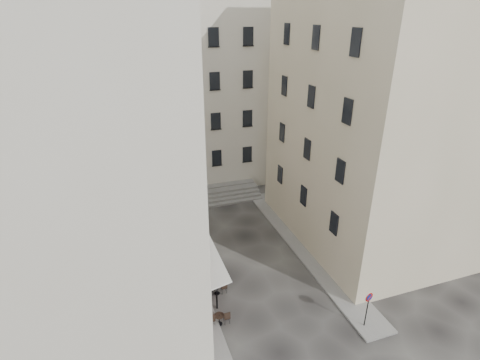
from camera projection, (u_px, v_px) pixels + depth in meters
name	position (u px, v px, depth m)	size (l,w,h in m)	color
ground	(262.00, 285.00, 23.78)	(90.00, 90.00, 0.00)	black
sidewalk_left	(180.00, 262.00, 25.89)	(2.00, 22.00, 0.12)	slate
sidewalk_right	(303.00, 246.00, 27.67)	(2.00, 18.00, 0.12)	slate
building_left	(54.00, 132.00, 19.04)	(12.20, 16.20, 20.60)	beige
building_right	(386.00, 115.00, 26.06)	(12.20, 14.20, 18.60)	tan
building_back	(181.00, 86.00, 36.04)	(18.20, 10.20, 18.60)	beige
cafe_storefront	(190.00, 266.00, 22.60)	(1.74, 7.30, 3.50)	#460F0A
stone_steps	(211.00, 196.00, 34.46)	(9.00, 3.15, 0.80)	#585553
bollard_near	(217.00, 301.00, 21.75)	(0.12, 0.12, 0.98)	black
bollard_mid	(203.00, 266.00, 24.77)	(0.12, 0.12, 0.98)	black
bollard_far	(192.00, 238.00, 27.79)	(0.12, 0.12, 0.98)	black
no_parking_sign	(368.00, 303.00, 19.97)	(0.53, 0.16, 2.36)	black
bistro_table_a	(219.00, 318.00, 20.68)	(1.18, 0.55, 0.83)	black
bistro_table_b	(217.00, 288.00, 22.92)	(1.23, 0.58, 0.87)	black
bistro_table_c	(212.00, 281.00, 23.43)	(1.30, 0.61, 0.91)	black
bistro_table_d	(200.00, 257.00, 25.64)	(1.42, 0.67, 1.00)	black
bistro_table_e	(200.00, 255.00, 26.02)	(1.27, 0.59, 0.89)	black
pedestrian	(199.00, 251.00, 25.78)	(0.61, 0.40, 1.69)	black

